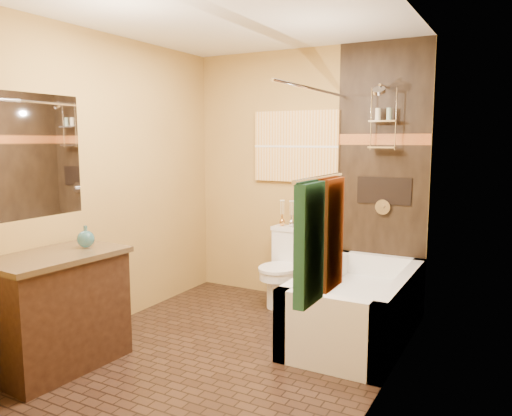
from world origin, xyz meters
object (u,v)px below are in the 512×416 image
Objects in this scene: toilet at (284,267)px; bathtub at (357,311)px; vanity at (57,310)px; sunset_painting at (296,147)px.

bathtub is at bearing -25.38° from toilet.
vanity is at bearing -138.41° from bathtub.
bathtub is 2.00× the size of toilet.
sunset_painting is at bearing 92.53° from toilet.
sunset_painting is 1.20× the size of toilet.
sunset_painting is at bearing 140.80° from bathtub.
toilet is (0.00, -0.25, -1.17)m from sunset_painting.
bathtub is at bearing 45.51° from vanity.
sunset_painting is 1.76m from bathtub.
vanity reaches higher than bathtub.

